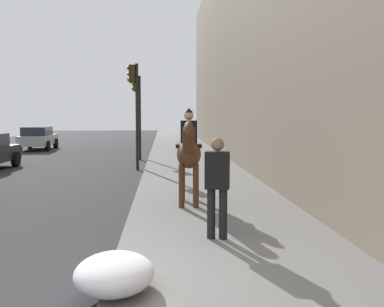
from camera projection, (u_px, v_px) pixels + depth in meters
The scene contains 7 objects.
sidewalk_slab at pixel (257, 287), 5.85m from camera, with size 120.00×3.77×0.12m, color slate.
mounted_horse_near at pixel (189, 152), 10.81m from camera, with size 2.15×0.65×2.23m.
pedestrian_greeting at pixel (217, 181), 7.82m from camera, with size 0.33×0.44×1.70m.
car_near_lane at pixel (38, 138), 29.34m from camera, with size 4.21×1.98×1.44m.
traffic_light_near_curb at pixel (135, 100), 18.38m from camera, with size 0.20×0.44×4.18m.
traffic_light_far_curb at pixel (138, 104), 22.49m from camera, with size 0.20×0.44×4.05m.
snow_pile_near at pixel (114, 273), 5.55m from camera, with size 1.23×0.95×0.43m, color white.
Camera 1 is at (-5.63, -0.74, 2.20)m, focal length 44.02 mm.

